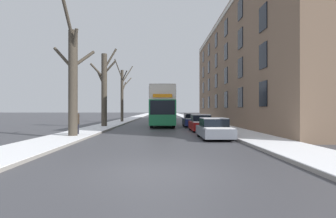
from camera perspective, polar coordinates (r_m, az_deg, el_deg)
The scene contains 12 objects.
ground_plane at distance 7.85m, azimuth -2.43°, elevation -13.63°, with size 320.00×320.00×0.00m, color #424247.
sidewalk_left at distance 60.96m, azimuth -7.00°, elevation -1.79°, with size 2.81×130.00×0.16m.
sidewalk_right at distance 60.93m, azimuth 4.16°, elevation -1.79°, with size 2.81×130.00×0.16m.
terrace_facade_right at distance 34.24m, azimuth 18.86°, elevation 8.07°, with size 9.10×36.74×13.42m.
bare_tree_left_0 at distance 18.05m, azimuth -20.02°, elevation 6.19°, with size 2.95×2.78×8.66m.
bare_tree_left_1 at distance 27.64m, azimuth -13.71°, elevation 4.45°, with size 2.67×1.40×8.18m.
bare_tree_left_2 at distance 37.89m, azimuth -9.88°, elevation 3.48°, with size 2.40×3.80×8.89m.
double_decker_bus at distance 29.35m, azimuth -1.21°, elevation 1.00°, with size 2.60×10.09×4.27m.
parked_car_0 at distance 16.80m, azimuth 9.99°, elevation -4.30°, with size 1.80×4.02×1.32m.
parked_car_1 at distance 22.37m, azimuth 7.14°, elevation -3.13°, with size 1.71×4.01×1.44m.
parked_car_2 at distance 28.69m, azimuth 5.28°, elevation -2.46°, with size 1.89×4.38×1.44m.
pedestrian_left_sidewalk at distance 18.98m, azimuth -19.32°, elevation -2.66°, with size 0.39×0.39×1.81m.
Camera 1 is at (0.15, -7.63, 1.83)m, focal length 28.00 mm.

